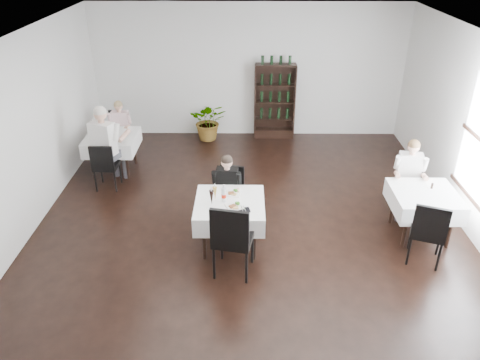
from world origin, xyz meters
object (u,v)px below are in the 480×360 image
Objects in this scene: main_table at (230,210)px; diner_main at (227,187)px; wine_shelf at (275,102)px; potted_tree at (209,121)px.

main_table is 0.56m from diner_main.
wine_shelf is at bearing 75.64° from diner_main.
potted_tree is at bearing -173.48° from wine_shelf.
wine_shelf reaches higher than diner_main.
main_table is at bearing -81.69° from potted_tree.
main_table is at bearing -101.78° from wine_shelf.
wine_shelf is 1.93× the size of potted_tree.
diner_main is at bearing -104.36° from wine_shelf.
wine_shelf is at bearing 6.52° from potted_tree.
diner_main reaches higher than main_table.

